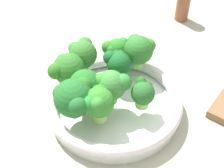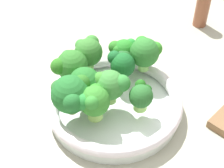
# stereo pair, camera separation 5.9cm
# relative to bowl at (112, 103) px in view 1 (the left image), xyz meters

# --- Properties ---
(ground_plane) EXTENTS (1.30, 1.30, 0.03)m
(ground_plane) POSITION_rel_bowl_xyz_m (-0.00, -0.01, -0.03)
(ground_plane) COLOR #AAAB97
(bowl) EXTENTS (0.26, 0.26, 0.04)m
(bowl) POSITION_rel_bowl_xyz_m (0.00, 0.00, 0.00)
(bowl) COLOR white
(bowl) RESTS_ON ground_plane
(broccoli_floret_0) EXTENTS (0.04, 0.05, 0.05)m
(broccoli_floret_0) POSITION_rel_bowl_xyz_m (-0.06, 0.02, 0.05)
(broccoli_floret_0) COLOR #93D15F
(broccoli_floret_0) RESTS_ON bowl
(broccoli_floret_1) EXTENTS (0.06, 0.06, 0.07)m
(broccoli_floret_1) POSITION_rel_bowl_xyz_m (-0.05, -0.09, 0.06)
(broccoli_floret_1) COLOR #94DA6C
(broccoli_floret_1) RESTS_ON bowl
(broccoli_floret_2) EXTENTS (0.07, 0.06, 0.07)m
(broccoli_floret_2) POSITION_rel_bowl_xyz_m (0.08, -0.03, 0.06)
(broccoli_floret_2) COLOR #86BA5F
(broccoli_floret_2) RESTS_ON bowl
(broccoli_floret_3) EXTENTS (0.06, 0.06, 0.07)m
(broccoli_floret_3) POSITION_rel_bowl_xyz_m (0.02, 0.06, 0.06)
(broccoli_floret_3) COLOR #9DD562
(broccoli_floret_3) RESTS_ON bowl
(broccoli_floret_4) EXTENTS (0.07, 0.05, 0.07)m
(broccoli_floret_4) POSITION_rel_bowl_xyz_m (0.00, 0.01, 0.06)
(broccoli_floret_4) COLOR #8CC15F
(broccoli_floret_4) RESTS_ON bowl
(broccoli_floret_5) EXTENTS (0.06, 0.05, 0.06)m
(broccoli_floret_5) POSITION_rel_bowl_xyz_m (-0.01, -0.06, 0.05)
(broccoli_floret_5) COLOR #8FCD68
(broccoli_floret_5) RESTS_ON bowl
(broccoli_floret_6) EXTENTS (0.07, 0.07, 0.07)m
(broccoli_floret_6) POSITION_rel_bowl_xyz_m (0.06, 0.05, 0.06)
(broccoli_floret_6) COLOR #89B04D
(broccoli_floret_6) RESTS_ON bowl
(broccoli_floret_7) EXTENTS (0.06, 0.06, 0.07)m
(broccoli_floret_7) POSITION_rel_bowl_xyz_m (0.06, -0.08, 0.06)
(broccoli_floret_7) COLOR #94C867
(broccoli_floret_7) RESTS_ON bowl
(broccoli_floret_8) EXTENTS (0.06, 0.05, 0.05)m
(broccoli_floret_8) POSITION_rel_bowl_xyz_m (-0.00, -0.10, 0.05)
(broccoli_floret_8) COLOR #75BC5E
(broccoli_floret_8) RESTS_ON bowl
(broccoli_floret_9) EXTENTS (0.06, 0.07, 0.07)m
(broccoli_floret_9) POSITION_rel_bowl_xyz_m (0.05, 0.02, 0.06)
(broccoli_floret_9) COLOR #89BD5E
(broccoli_floret_9) RESTS_ON bowl
(pepper_shaker) EXTENTS (0.04, 0.04, 0.10)m
(pepper_shaker) POSITION_rel_bowl_xyz_m (-0.17, -0.35, 0.03)
(pepper_shaker) COLOR brown
(pepper_shaker) RESTS_ON ground_plane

